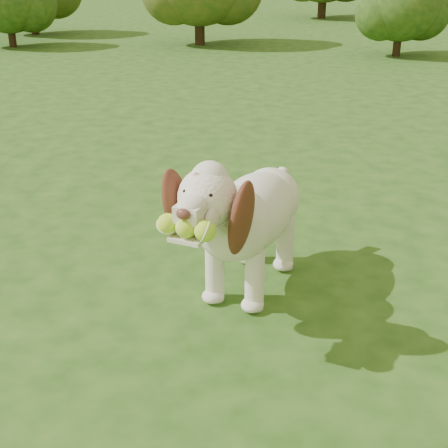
# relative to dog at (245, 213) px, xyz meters

# --- Properties ---
(ground) EXTENTS (80.00, 80.00, 0.00)m
(ground) POSITION_rel_dog_xyz_m (-0.28, 0.49, -0.47)
(ground) COLOR #204513
(ground) RESTS_ON ground
(dog) EXTENTS (0.66, 1.35, 0.88)m
(dog) POSITION_rel_dog_xyz_m (0.00, 0.00, 0.00)
(dog) COLOR silver
(dog) RESTS_ON ground
(shrub_a) EXTENTS (1.34, 1.34, 1.38)m
(shrub_a) POSITION_rel_dog_xyz_m (-5.65, 8.31, 0.34)
(shrub_a) COLOR #382314
(shrub_a) RESTS_ON ground
(shrub_c) EXTENTS (1.32, 1.32, 1.37)m
(shrub_c) POSITION_rel_dog_xyz_m (1.42, 8.48, 0.33)
(shrub_c) COLOR #382314
(shrub_c) RESTS_ON ground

